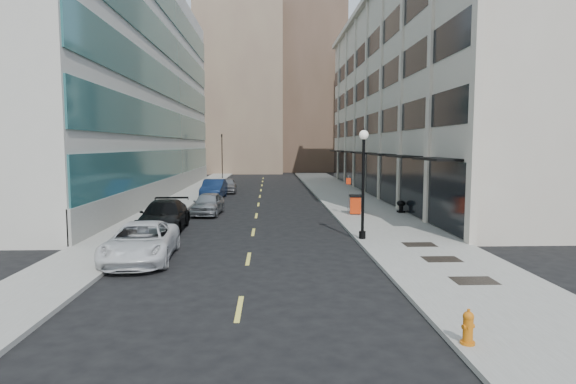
{
  "coord_description": "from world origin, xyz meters",
  "views": [
    {
      "loc": [
        0.87,
        -17.22,
        4.6
      ],
      "look_at": [
        1.89,
        9.07,
        2.04
      ],
      "focal_mm": 30.0,
      "sensor_mm": 36.0,
      "label": 1
    }
  ],
  "objects": [
    {
      "name": "skyline_stone",
      "position": [
        18.0,
        66.0,
        10.0
      ],
      "size": [
        10.0,
        14.0,
        20.0
      ],
      "primitive_type": "cube",
      "color": "beige",
      "rests_on": "ground"
    },
    {
      "name": "grate_mid",
      "position": [
        7.6,
        1.0,
        0.15
      ],
      "size": [
        1.4,
        1.0,
        0.01
      ],
      "primitive_type": "cube",
      "color": "black",
      "rests_on": "sidewalk_right"
    },
    {
      "name": "sidewalk_right",
      "position": [
        7.5,
        20.0,
        0.07
      ],
      "size": [
        5.0,
        80.0,
        0.15
      ],
      "primitive_type": "cube",
      "color": "gray",
      "rests_on": "ground"
    },
    {
      "name": "skyline_brown",
      "position": [
        8.0,
        72.0,
        17.0
      ],
      "size": [
        12.0,
        16.0,
        34.0
      ],
      "primitive_type": "cube",
      "color": "brown",
      "rests_on": "ground"
    },
    {
      "name": "skyline_tan_far",
      "position": [
        -14.0,
        78.0,
        11.0
      ],
      "size": [
        12.0,
        14.0,
        22.0
      ],
      "primitive_type": "cube",
      "color": "#8B775B",
      "rests_on": "ground"
    },
    {
      "name": "car_silver_sedan",
      "position": [
        -3.2,
        14.61,
        0.74
      ],
      "size": [
        2.01,
        4.46,
        1.49
      ],
      "primitive_type": "imported",
      "rotation": [
        0.0,
        0.0,
        -0.06
      ],
      "color": "gray",
      "rests_on": "ground"
    },
    {
      "name": "car_blue_sedan",
      "position": [
        -3.95,
        24.49,
        0.83
      ],
      "size": [
        1.95,
        5.08,
        1.65
      ],
      "primitive_type": "imported",
      "rotation": [
        0.0,
        0.0,
        -0.04
      ],
      "color": "#122346",
      "rests_on": "ground"
    },
    {
      "name": "grate_far",
      "position": [
        7.6,
        3.8,
        0.15
      ],
      "size": [
        1.4,
        1.0,
        0.01
      ],
      "primitive_type": "cube",
      "color": "black",
      "rests_on": "sidewalk_right"
    },
    {
      "name": "lamppost",
      "position": [
        5.3,
        5.29,
        3.25
      ],
      "size": [
        0.44,
        0.44,
        5.28
      ],
      "color": "black",
      "rests_on": "sidewalk_right"
    },
    {
      "name": "sign_post",
      "position": [
        5.93,
        13.3,
        1.77
      ],
      "size": [
        0.3,
        0.07,
        2.53
      ],
      "rotation": [
        0.0,
        0.0,
        -0.05
      ],
      "color": "slate",
      "rests_on": "sidewalk_right"
    },
    {
      "name": "car_white_van",
      "position": [
        -4.26,
        1.85,
        0.76
      ],
      "size": [
        2.87,
        5.6,
        1.51
      ],
      "primitive_type": "imported",
      "rotation": [
        0.0,
        0.0,
        0.07
      ],
      "color": "silver",
      "rests_on": "ground"
    },
    {
      "name": "grate_near",
      "position": [
        7.6,
        -2.0,
        0.15
      ],
      "size": [
        1.4,
        1.0,
        0.01
      ],
      "primitive_type": "cube",
      "color": "black",
      "rests_on": "sidewalk_right"
    },
    {
      "name": "urn_planter",
      "position": [
        9.6,
        14.1,
        0.65
      ],
      "size": [
        0.59,
        0.59,
        0.82
      ],
      "rotation": [
        0.0,
        0.0,
        0.09
      ],
      "color": "black",
      "rests_on": "sidewalk_right"
    },
    {
      "name": "skyline_tan_near",
      "position": [
        -4.0,
        68.0,
        14.0
      ],
      "size": [
        14.0,
        18.0,
        28.0
      ],
      "primitive_type": "cube",
      "color": "#8B775B",
      "rests_on": "ground"
    },
    {
      "name": "trash_bin",
      "position": [
        6.42,
        13.48,
        0.83
      ],
      "size": [
        0.85,
        0.91,
        1.26
      ],
      "rotation": [
        0.0,
        0.0,
        -0.11
      ],
      "color": "red",
      "rests_on": "sidewalk_right"
    },
    {
      "name": "car_black_pickup",
      "position": [
        -4.8,
        8.51,
        0.81
      ],
      "size": [
        2.47,
        5.68,
        1.63
      ],
      "primitive_type": "imported",
      "rotation": [
        0.0,
        0.0,
        0.03
      ],
      "color": "black",
      "rests_on": "ground"
    },
    {
      "name": "road_centerline",
      "position": [
        0.0,
        17.0,
        0.01
      ],
      "size": [
        0.15,
        68.2,
        0.01
      ],
      "color": "#D8CC4C",
      "rests_on": "ground"
    },
    {
      "name": "fire_hydrant",
      "position": [
        5.3,
        -6.98,
        0.54
      ],
      "size": [
        0.33,
        0.33,
        0.81
      ],
      "rotation": [
        0.0,
        0.0,
        0.29
      ],
      "color": "orange",
      "rests_on": "sidewalk_right"
    },
    {
      "name": "traffic_signal",
      "position": [
        -5.5,
        48.0,
        5.72
      ],
      "size": [
        0.66,
        0.66,
        6.98
      ],
      "color": "black",
      "rests_on": "ground"
    },
    {
      "name": "ground",
      "position": [
        0.0,
        0.0,
        0.0
      ],
      "size": [
        160.0,
        160.0,
        0.0
      ],
      "primitive_type": "plane",
      "color": "black",
      "rests_on": "ground"
    },
    {
      "name": "building_left",
      "position": [
        -15.95,
        27.0,
        9.99
      ],
      "size": [
        16.14,
        46.0,
        20.0
      ],
      "color": "beige",
      "rests_on": "ground"
    },
    {
      "name": "car_grey_sedan",
      "position": [
        -3.2,
        29.47,
        0.72
      ],
      "size": [
        1.91,
        4.32,
        1.44
      ],
      "primitive_type": "imported",
      "rotation": [
        0.0,
        0.0,
        0.05
      ],
      "color": "slate",
      "rests_on": "ground"
    },
    {
      "name": "sidewalk_left",
      "position": [
        -6.5,
        20.0,
        0.07
      ],
      "size": [
        3.0,
        80.0,
        0.15
      ],
      "primitive_type": "cube",
      "color": "gray",
      "rests_on": "ground"
    },
    {
      "name": "building_right",
      "position": [
        16.94,
        26.99,
        8.99
      ],
      "size": [
        15.3,
        46.5,
        18.25
      ],
      "color": "beige",
      "rests_on": "ground"
    }
  ]
}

